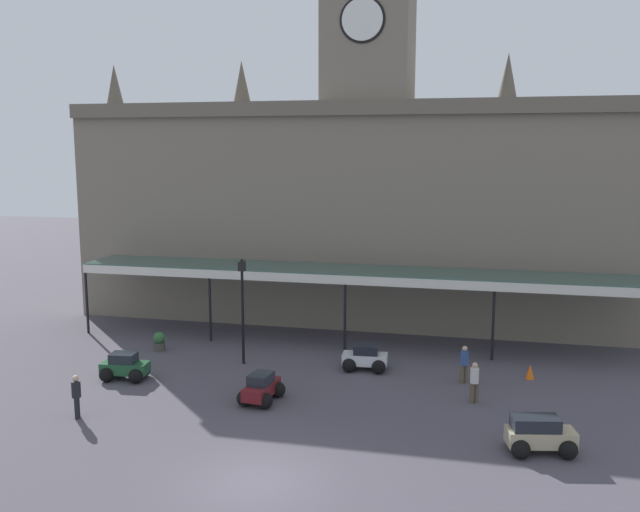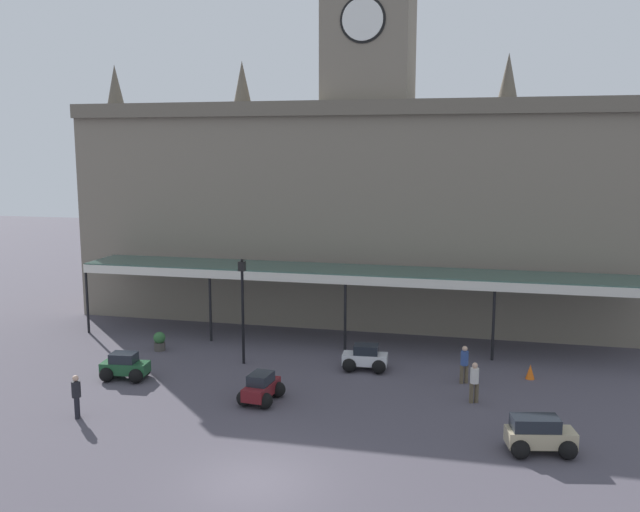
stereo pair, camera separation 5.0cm
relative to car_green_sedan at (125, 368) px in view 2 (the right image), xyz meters
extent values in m
plane|color=#4B4650|center=(8.63, -7.70, -0.50)|extent=(140.00, 140.00, 0.00)
cube|color=slate|center=(8.63, 13.33, 5.81)|extent=(34.07, 6.34, 12.63)
cube|color=#685F52|center=(8.63, 10.01, 11.73)|extent=(34.07, 0.30, 0.80)
cube|color=slate|center=(8.63, 13.33, 15.53)|extent=(4.80, 4.80, 6.79)
cylinder|color=white|center=(8.63, 10.87, 16.34)|extent=(2.20, 0.12, 2.20)
cylinder|color=black|center=(8.63, 10.91, 16.34)|extent=(2.46, 0.06, 2.46)
cone|color=#5B5448|center=(-7.40, 13.33, 13.43)|extent=(1.10, 1.10, 2.60)
cone|color=#5B5448|center=(0.97, 13.33, 13.43)|extent=(1.10, 1.10, 2.60)
cone|color=#5B5448|center=(16.30, 13.33, 13.43)|extent=(1.10, 1.10, 2.60)
cube|color=#38564C|center=(8.63, 7.96, 3.34)|extent=(28.92, 3.20, 0.16)
cube|color=silver|center=(8.63, 6.36, 3.14)|extent=(28.92, 0.12, 0.44)
cylinder|color=black|center=(-5.83, 6.51, 1.38)|extent=(0.14, 0.14, 3.76)
cylinder|color=black|center=(1.40, 6.51, 1.38)|extent=(0.14, 0.14, 3.76)
cylinder|color=black|center=(8.63, 6.51, 1.38)|extent=(0.14, 0.14, 3.76)
cylinder|color=black|center=(15.87, 6.51, 1.38)|extent=(0.14, 0.14, 3.76)
cube|color=#1E512D|center=(0.01, 0.00, 0.02)|extent=(2.13, 1.08, 0.50)
cube|color=#1E232B|center=(-0.04, 0.00, 0.48)|extent=(1.17, 0.91, 0.42)
sphere|color=black|center=(0.64, 0.51, -0.18)|extent=(0.64, 0.64, 0.64)
sphere|color=black|center=(0.72, -0.37, -0.18)|extent=(0.64, 0.64, 0.64)
sphere|color=black|center=(-0.71, 0.37, -0.18)|extent=(0.64, 0.64, 0.64)
sphere|color=black|center=(-0.62, -0.50, -0.18)|extent=(0.64, 0.64, 0.64)
cube|color=maroon|center=(6.71, -1.20, 0.02)|extent=(1.08, 2.13, 0.50)
cube|color=#1E232B|center=(6.71, -1.25, 0.48)|extent=(0.90, 1.17, 0.42)
sphere|color=black|center=(6.34, -0.49, -0.18)|extent=(0.64, 0.64, 0.64)
sphere|color=black|center=(7.22, -0.57, -0.18)|extent=(0.64, 0.64, 0.64)
sphere|color=black|center=(6.21, -1.83, -0.18)|extent=(0.64, 0.64, 0.64)
sphere|color=black|center=(7.08, -1.92, -0.18)|extent=(0.64, 0.64, 0.64)
cube|color=silver|center=(10.13, 3.66, 0.02)|extent=(2.10, 1.00, 0.50)
cube|color=#1E232B|center=(10.18, 3.66, 0.48)|extent=(1.15, 0.87, 0.42)
sphere|color=black|center=(9.48, 3.18, -0.18)|extent=(0.64, 0.64, 0.64)
sphere|color=black|center=(9.43, 4.06, -0.18)|extent=(0.64, 0.64, 0.64)
sphere|color=black|center=(10.83, 3.26, -0.18)|extent=(0.64, 0.64, 0.64)
sphere|color=black|center=(10.78, 4.14, -0.18)|extent=(0.64, 0.64, 0.64)
cube|color=tan|center=(17.28, -3.56, 0.04)|extent=(2.38, 1.33, 0.55)
cube|color=#1E232B|center=(17.08, -3.60, 0.54)|extent=(1.68, 1.12, 0.45)
sphere|color=black|center=(17.95, -2.96, -0.18)|extent=(0.64, 0.64, 0.64)
sphere|color=black|center=(18.13, -3.84, -0.18)|extent=(0.64, 0.64, 0.64)
sphere|color=black|center=(16.43, -3.27, -0.18)|extent=(0.64, 0.64, 0.64)
sphere|color=black|center=(16.61, -4.15, -0.18)|extent=(0.64, 0.64, 0.64)
cylinder|color=brown|center=(14.52, 2.81, -0.09)|extent=(0.17, 0.17, 0.82)
cylinder|color=brown|center=(14.72, 2.91, -0.09)|extent=(0.17, 0.17, 0.82)
cylinder|color=#334C8C|center=(14.62, 2.86, 0.63)|extent=(0.34, 0.34, 0.62)
sphere|color=tan|center=(14.62, 2.86, 1.05)|extent=(0.23, 0.23, 0.23)
cylinder|color=black|center=(0.39, -4.30, -0.09)|extent=(0.17, 0.17, 0.82)
cylinder|color=black|center=(0.48, -4.49, -0.09)|extent=(0.17, 0.17, 0.82)
cylinder|color=black|center=(0.43, -4.39, 0.63)|extent=(0.34, 0.34, 0.62)
sphere|color=tan|center=(0.43, -4.39, 1.05)|extent=(0.23, 0.23, 0.23)
cylinder|color=brown|center=(15.16, 0.66, -0.09)|extent=(0.17, 0.17, 0.82)
cylinder|color=brown|center=(14.96, 0.57, -0.09)|extent=(0.17, 0.17, 0.82)
cylinder|color=silver|center=(15.06, 0.61, 0.63)|extent=(0.34, 0.34, 0.62)
sphere|color=tan|center=(15.06, 0.61, 1.05)|extent=(0.23, 0.23, 0.23)
cylinder|color=black|center=(4.37, 3.28, 1.73)|extent=(0.13, 0.13, 4.47)
cube|color=black|center=(4.37, 3.28, 4.19)|extent=(0.30, 0.30, 0.44)
sphere|color=black|center=(4.37, 3.28, 4.47)|extent=(0.14, 0.14, 0.14)
cone|color=orange|center=(17.46, 4.11, -0.18)|extent=(0.40, 0.40, 0.65)
cylinder|color=#47423D|center=(-0.47, 4.31, -0.29)|extent=(0.56, 0.56, 0.42)
sphere|color=#306233|center=(-0.47, 4.31, 0.16)|extent=(0.60, 0.60, 0.60)
camera|label=1|loc=(14.95, -26.24, 9.63)|focal=38.27mm
camera|label=2|loc=(15.00, -26.22, 9.63)|focal=38.27mm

